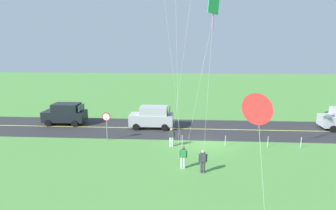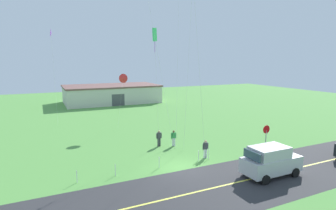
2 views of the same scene
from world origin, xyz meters
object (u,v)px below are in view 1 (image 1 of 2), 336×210
object	(u,v)px
stop_sign	(107,121)
kite_green_far	(258,109)
car_suv_foreground	(152,117)
car_parked_east_near	(65,114)
person_adult_companion	(183,156)
person_adult_near	(203,160)
kite_red_low	(214,7)
person_child_watcher	(171,136)

from	to	relation	value
stop_sign	kite_green_far	xyz separation A→B (m)	(-9.30, 13.91, 4.45)
car_suv_foreground	stop_sign	distance (m)	5.42
kite_green_far	car_parked_east_near	bearing A→B (deg)	-51.02
car_parked_east_near	person_adult_companion	world-z (taller)	car_parked_east_near
kite_green_far	person_adult_near	bearing A→B (deg)	-81.53
stop_sign	person_adult_near	world-z (taller)	stop_sign
kite_red_low	kite_green_far	distance (m)	9.12
car_parked_east_near	person_adult_near	size ratio (longest dim) A/B	2.75
car_suv_foreground	person_child_watcher	distance (m)	5.64
person_child_watcher	kite_green_far	size ratio (longest dim) A/B	0.23
car_suv_foreground	person_adult_companion	size ratio (longest dim) A/B	2.75
stop_sign	person_child_watcher	size ratio (longest dim) A/B	1.60
stop_sign	car_parked_east_near	bearing A→B (deg)	-39.56
kite_red_low	person_adult_near	bearing A→B (deg)	-1.28
car_parked_east_near	person_adult_companion	size ratio (longest dim) A/B	2.75
car_parked_east_near	kite_red_low	size ratio (longest dim) A/B	0.39
car_suv_foreground	stop_sign	xyz separation A→B (m)	(3.55, 4.04, 0.65)
person_adult_near	kite_red_low	size ratio (longest dim) A/B	0.14
kite_red_low	kite_green_far	world-z (taller)	kite_red_low
person_child_watcher	kite_red_low	xyz separation A→B (m)	(-2.69, 4.76, 9.65)
person_adult_near	kite_green_far	xyz separation A→B (m)	(-1.19, 8.02, 5.38)
stop_sign	kite_red_low	size ratio (longest dim) A/B	0.22
person_adult_near	person_adult_companion	xyz separation A→B (m)	(1.31, -0.60, 0.00)
stop_sign	car_suv_foreground	bearing A→B (deg)	-131.35
car_parked_east_near	person_child_watcher	world-z (taller)	car_parked_east_near
stop_sign	kite_green_far	size ratio (longest dim) A/B	0.37
car_parked_east_near	person_adult_companion	distance (m)	16.27
person_adult_near	stop_sign	bearing A→B (deg)	28.09
car_parked_east_near	person_child_watcher	distance (m)	13.15
car_parked_east_near	stop_sign	size ratio (longest dim) A/B	1.72
kite_red_low	person_adult_companion	bearing A→B (deg)	-19.93
car_parked_east_near	person_adult_companion	xyz separation A→B (m)	(-12.70, 10.16, -0.29)
person_adult_near	kite_green_far	bearing A→B (deg)	162.54
car_suv_foreground	car_parked_east_near	xyz separation A→B (m)	(9.46, -0.84, 0.00)
kite_red_low	car_parked_east_near	bearing A→B (deg)	-36.84
car_suv_foreground	person_adult_companion	world-z (taller)	car_suv_foreground
car_parked_east_near	person_adult_near	xyz separation A→B (m)	(-14.01, 10.77, -0.29)
person_child_watcher	kite_green_far	distance (m)	14.30
kite_green_far	person_adult_companion	bearing A→B (deg)	-73.78
car_suv_foreground	kite_red_low	size ratio (longest dim) A/B	0.39
person_adult_near	kite_red_low	distance (m)	9.65
car_parked_east_near	person_child_watcher	size ratio (longest dim) A/B	2.75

